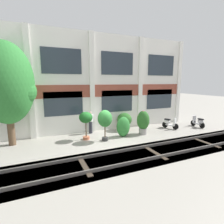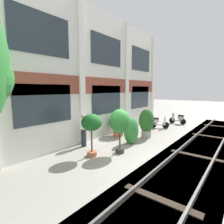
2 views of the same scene
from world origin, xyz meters
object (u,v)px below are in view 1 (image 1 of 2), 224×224
scooter_second_parked (198,122)px  resident_by_doorway (90,122)px  broadleaf_tree (7,85)px  topiary_hedge (123,127)px  scooter_near_curb (170,123)px  potted_plant_tall_urn (105,119)px  potted_plant_low_pan (86,119)px  potted_plant_ribbed_drum (124,120)px  potted_plant_stone_basin (143,121)px

scooter_second_parked → resident_by_doorway: resident_by_doorway is taller
broadleaf_tree → resident_by_doorway: (5.05, 0.44, -2.71)m
broadleaf_tree → topiary_hedge: broadleaf_tree is taller
scooter_near_curb → resident_by_doorway: resident_by_doorway is taller
scooter_near_curb → potted_plant_tall_urn: bearing=-105.8°
broadleaf_tree → potted_plant_low_pan: broadleaf_tree is taller
resident_by_doorway → scooter_near_curb: bearing=71.1°
broadleaf_tree → potted_plant_ribbed_drum: 8.26m
potted_plant_low_pan → topiary_hedge: (2.53, -0.42, -0.69)m
potted_plant_tall_urn → scooter_second_parked: (8.43, 0.05, -0.98)m
broadleaf_tree → scooter_second_parked: 14.27m
potted_plant_stone_basin → topiary_hedge: bearing=177.0°
potted_plant_ribbed_drum → scooter_second_parked: (6.08, -1.74, -0.34)m
resident_by_doorway → topiary_hedge: 2.50m
broadleaf_tree → potted_plant_ribbed_drum: bearing=1.8°
potted_plant_stone_basin → scooter_second_parked: 5.41m
scooter_second_parked → resident_by_doorway: size_ratio=0.85×
topiary_hedge → potted_plant_ribbed_drum: bearing=59.7°
broadleaf_tree → potted_plant_tall_urn: 6.04m
broadleaf_tree → topiary_hedge: bearing=-10.1°
broadleaf_tree → potted_plant_tall_urn: size_ratio=3.01×
potted_plant_low_pan → resident_by_doorway: bearing=61.4°
broadleaf_tree → potted_plant_ribbed_drum: (7.76, 0.25, -2.81)m
resident_by_doorway → topiary_hedge: resident_by_doorway is taller
broadleaf_tree → topiary_hedge: 7.58m
potted_plant_low_pan → scooter_second_parked: bearing=-4.2°
scooter_near_curb → topiary_hedge: size_ratio=0.94×
potted_plant_stone_basin → resident_by_doorway: size_ratio=1.06×
potted_plant_tall_urn → potted_plant_ribbed_drum: (2.34, 1.79, -0.64)m
scooter_second_parked → topiary_hedge: (-6.94, 0.27, 0.26)m
potted_plant_tall_urn → resident_by_doorway: bearing=100.6°
potted_plant_ribbed_drum → scooter_second_parked: bearing=-16.0°
potted_plant_tall_urn → potted_plant_ribbed_drum: potted_plant_tall_urn is taller
potted_plant_tall_urn → resident_by_doorway: 2.09m
potted_plant_stone_basin → topiary_hedge: size_ratio=1.24×
potted_plant_tall_urn → potted_plant_low_pan: (-1.05, 0.74, -0.02)m
scooter_near_curb → topiary_hedge: bearing=-107.6°
potted_plant_ribbed_drum → potted_plant_stone_basin: potted_plant_stone_basin is taller
scooter_second_parked → resident_by_doorway: 9.02m
topiary_hedge → potted_plant_low_pan: bearing=170.6°
topiary_hedge → resident_by_doorway: bearing=138.1°
resident_by_doorway → topiary_hedge: size_ratio=1.17×
potted_plant_ribbed_drum → topiary_hedge: (-0.86, -1.47, -0.08)m
scooter_second_parked → resident_by_doorway: (-8.80, 1.94, 0.44)m
scooter_near_curb → topiary_hedge: 4.47m
scooter_second_parked → topiary_hedge: topiary_hedge is taller
scooter_second_parked → potted_plant_tall_urn: bearing=91.3°
potted_plant_low_pan → scooter_second_parked: 9.55m
scooter_second_parked → potted_plant_stone_basin: bearing=89.0°
potted_plant_stone_basin → resident_by_doorway: potted_plant_stone_basin is taller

